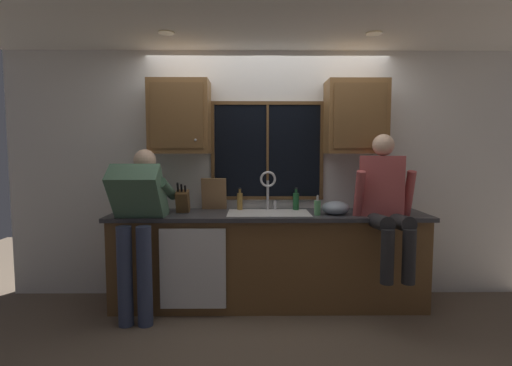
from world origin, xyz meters
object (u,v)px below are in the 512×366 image
(cutting_board, at_px, (214,194))
(mixing_bowl, at_px, (336,208))
(bottle_tall_clear, at_px, (240,201))
(person_sitting_on_counter, at_px, (386,198))
(knife_block, at_px, (183,202))
(soap_dispenser, at_px, (317,207))
(bottle_green_glass, at_px, (296,201))
(person_standing, at_px, (139,215))

(cutting_board, bearing_deg, mixing_bowl, -13.99)
(cutting_board, bearing_deg, bottle_tall_clear, -2.62)
(person_sitting_on_counter, height_order, knife_block, person_sitting_on_counter)
(bottle_tall_clear, bearing_deg, mixing_bowl, -17.10)
(bottle_tall_clear, bearing_deg, person_sitting_on_counter, -19.45)
(person_sitting_on_counter, xyz_separation_m, knife_block, (-1.90, 0.30, -0.08))
(knife_block, distance_m, bottle_tall_clear, 0.58)
(soap_dispenser, bearing_deg, person_sitting_on_counter, -12.66)
(person_sitting_on_counter, bearing_deg, bottle_tall_clear, 160.55)
(bottle_green_glass, height_order, bottle_tall_clear, bottle_green_glass)
(knife_block, distance_m, bottle_green_glass, 1.15)
(cutting_board, distance_m, soap_dispenser, 1.07)
(cutting_board, bearing_deg, bottle_green_glass, -1.83)
(cutting_board, relative_size, bottle_tall_clear, 1.47)
(bottle_green_glass, xyz_separation_m, bottle_tall_clear, (-0.58, 0.01, -0.00))
(person_sitting_on_counter, bearing_deg, person_standing, -179.13)
(mixing_bowl, relative_size, soap_dispenser, 1.38)
(bottle_green_glass, bearing_deg, knife_block, -171.82)
(person_standing, distance_m, bottle_green_glass, 1.55)
(knife_block, relative_size, bottle_tall_clear, 1.42)
(cutting_board, distance_m, bottle_green_glass, 0.85)
(person_sitting_on_counter, distance_m, cutting_board, 1.68)
(person_sitting_on_counter, bearing_deg, mixing_bowl, 155.52)
(soap_dispenser, distance_m, bottle_green_glass, 0.36)
(soap_dispenser, bearing_deg, mixing_bowl, 16.33)
(person_standing, bearing_deg, knife_block, 44.32)
(person_sitting_on_counter, relative_size, soap_dispenser, 6.55)
(knife_block, bearing_deg, bottle_tall_clear, 17.74)
(person_standing, height_order, knife_block, person_standing)
(person_sitting_on_counter, bearing_deg, bottle_green_glass, 148.99)
(cutting_board, bearing_deg, soap_dispenser, -19.18)
(bottle_green_glass, bearing_deg, mixing_bowl, -37.73)
(person_sitting_on_counter, relative_size, knife_block, 3.92)
(bottle_green_glass, bearing_deg, bottle_tall_clear, 178.53)
(person_standing, relative_size, knife_block, 4.80)
(person_sitting_on_counter, distance_m, soap_dispenser, 0.62)
(cutting_board, height_order, mixing_bowl, cutting_board)
(person_standing, height_order, cutting_board, person_standing)
(bottle_tall_clear, bearing_deg, bottle_green_glass, -1.47)
(mixing_bowl, height_order, bottle_green_glass, bottle_green_glass)
(person_standing, bearing_deg, bottle_tall_clear, 29.60)
(person_sitting_on_counter, xyz_separation_m, bottle_green_glass, (-0.76, 0.46, -0.09))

